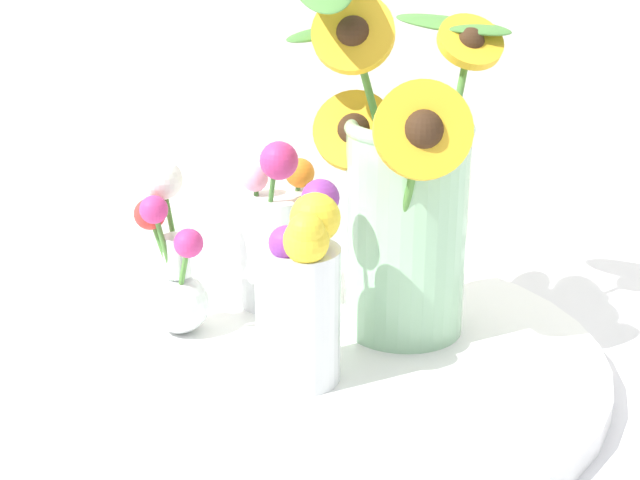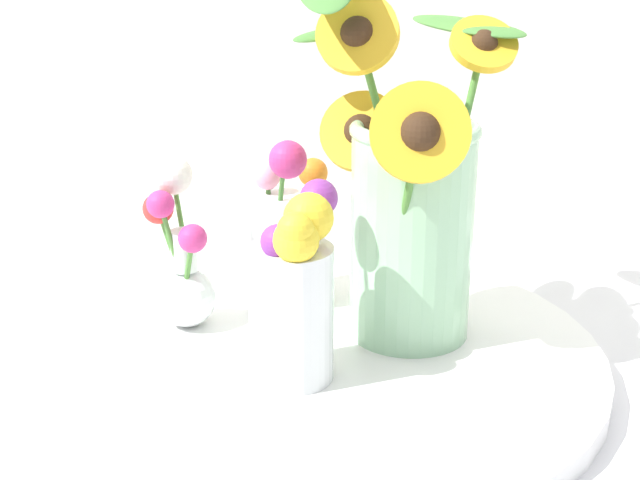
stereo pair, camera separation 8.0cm
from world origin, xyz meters
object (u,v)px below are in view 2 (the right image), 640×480
at_px(serving_tray, 320,358).
at_px(vase_small_back, 287,238).
at_px(vase_small_center, 294,291).
at_px(vase_bulb_right, 181,259).
at_px(mason_jar_sunflowers, 409,206).

relative_size(serving_tray, vase_small_back, 2.95).
bearing_deg(vase_small_center, vase_bulb_right, 141.28).
xyz_separation_m(serving_tray, mason_jar_sunflowers, (0.08, 0.04, 0.14)).
bearing_deg(vase_small_back, vase_bulb_right, -144.50).
relative_size(serving_tray, vase_small_center, 3.14).
bearing_deg(serving_tray, mason_jar_sunflowers, 28.42).
bearing_deg(mason_jar_sunflowers, serving_tray, -151.58).
distance_m(mason_jar_sunflowers, vase_small_back, 0.15).
distance_m(mason_jar_sunflowers, vase_bulb_right, 0.23).
bearing_deg(serving_tray, vase_small_back, 112.04).
bearing_deg(mason_jar_sunflowers, vase_small_back, 151.74).
xyz_separation_m(mason_jar_sunflowers, vase_bulb_right, (-0.22, -0.00, -0.06)).
height_order(vase_small_center, vase_small_back, vase_small_back).
xyz_separation_m(serving_tray, vase_bulb_right, (-0.14, 0.04, 0.08)).
distance_m(vase_bulb_right, vase_small_back, 0.12).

